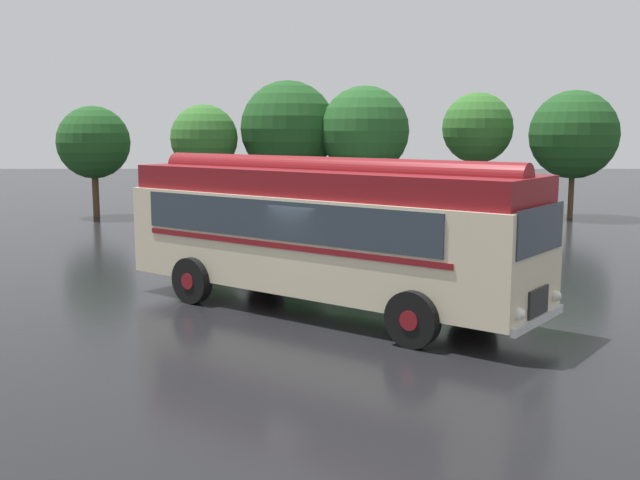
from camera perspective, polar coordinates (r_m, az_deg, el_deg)
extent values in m
plane|color=black|center=(16.89, 0.19, -5.58)|extent=(120.00, 120.00, 0.00)
cube|color=beige|center=(16.81, 0.02, -0.08)|extent=(9.48, 8.04, 2.10)
cube|color=maroon|center=(16.66, 0.02, 4.44)|extent=(9.20, 7.76, 0.56)
cylinder|color=maroon|center=(16.64, 0.02, 5.34)|extent=(7.93, 6.22, 0.60)
cube|color=#2D3842|center=(17.92, 1.69, 2.29)|extent=(6.39, 4.87, 0.84)
cube|color=#2D3842|center=(15.94, -3.58, 1.50)|extent=(6.39, 4.87, 0.84)
cube|color=maroon|center=(17.93, 1.93, 0.55)|extent=(6.55, 4.98, 0.12)
cube|color=maroon|center=(15.95, -3.29, -0.45)|extent=(6.55, 4.98, 0.12)
cube|color=#2D3842|center=(14.30, 16.29, 0.76)|extent=(1.36, 1.77, 0.88)
cube|color=black|center=(14.53, 16.08, -4.60)|extent=(0.59, 0.75, 0.56)
cube|color=silver|center=(14.60, 16.10, -5.87)|extent=(1.52, 1.95, 0.16)
sphere|color=white|center=(15.36, 17.32, -4.07)|extent=(0.22, 0.22, 0.22)
sphere|color=white|center=(13.72, 14.76, -5.45)|extent=(0.22, 0.22, 0.22)
cylinder|color=black|center=(16.51, 11.43, -4.12)|extent=(1.05, 0.89, 1.10)
cylinder|color=maroon|center=(16.51, 11.43, -4.12)|extent=(0.50, 0.49, 0.39)
cylinder|color=black|center=(14.27, 6.87, -6.01)|extent=(1.05, 0.89, 1.10)
cylinder|color=maroon|center=(14.27, 6.87, -6.01)|extent=(0.50, 0.49, 0.39)
cylinder|color=black|center=(19.78, -4.43, -1.88)|extent=(1.05, 0.89, 1.10)
cylinder|color=maroon|center=(19.78, -4.43, -1.88)|extent=(0.50, 0.49, 0.39)
cylinder|color=black|center=(17.96, -9.93, -3.06)|extent=(1.05, 0.89, 1.10)
cylinder|color=maroon|center=(17.96, -9.93, -3.06)|extent=(0.50, 0.49, 0.39)
cube|color=black|center=(29.03, -2.33, 1.70)|extent=(2.05, 4.33, 0.70)
cube|color=black|center=(29.11, -2.35, 3.05)|extent=(1.68, 2.30, 0.64)
cube|color=#2D3842|center=(29.15, -0.86, 3.06)|extent=(0.19, 1.93, 0.50)
cube|color=#2D3842|center=(29.08, -3.85, 3.03)|extent=(0.19, 1.93, 0.50)
cylinder|color=black|center=(27.84, -0.39, 0.69)|extent=(0.25, 0.65, 0.64)
cylinder|color=black|center=(27.76, -4.01, 0.65)|extent=(0.25, 0.65, 0.64)
cylinder|color=black|center=(30.42, -0.79, 1.36)|extent=(0.25, 0.65, 0.64)
cylinder|color=black|center=(30.34, -4.10, 1.32)|extent=(0.25, 0.65, 0.64)
cube|color=silver|center=(29.10, 3.06, 1.71)|extent=(1.98, 4.31, 0.70)
cube|color=silver|center=(29.18, 3.03, 3.06)|extent=(1.64, 2.28, 0.64)
cube|color=#2D3842|center=(29.28, 4.51, 3.06)|extent=(0.15, 1.93, 0.50)
cube|color=#2D3842|center=(29.09, 1.55, 3.05)|extent=(0.15, 1.93, 0.50)
cylinder|color=black|center=(27.99, 5.17, 0.70)|extent=(0.24, 0.65, 0.64)
cylinder|color=black|center=(27.76, 1.58, 0.67)|extent=(0.24, 0.65, 0.64)
cylinder|color=black|center=(30.54, 4.39, 1.36)|extent=(0.24, 0.65, 0.64)
cylinder|color=black|center=(30.33, 1.10, 1.34)|extent=(0.24, 0.65, 0.64)
cylinder|color=#4C3823|center=(36.29, -16.91, 3.41)|extent=(0.30, 0.30, 2.22)
sphere|color=#1E4C1E|center=(36.17, -17.07, 7.13)|extent=(3.32, 3.32, 3.32)
sphere|color=#1E4C1E|center=(36.42, -16.65, 6.77)|extent=(2.06, 2.06, 2.06)
cylinder|color=#4C3823|center=(35.00, -8.92, 3.73)|extent=(0.39, 0.39, 2.50)
sphere|color=#336B28|center=(34.88, -9.01, 7.66)|extent=(3.07, 3.07, 3.07)
sphere|color=#336B28|center=(34.51, -8.55, 7.73)|extent=(1.89, 1.89, 1.89)
cylinder|color=#4C3823|center=(35.41, -2.61, 3.81)|extent=(0.34, 0.34, 2.42)
sphere|color=#1E4C1E|center=(35.29, -2.65, 8.47)|extent=(4.45, 4.45, 4.45)
sphere|color=#1E4C1E|center=(34.91, -2.34, 8.57)|extent=(3.25, 3.25, 3.25)
cylinder|color=#4C3823|center=(34.54, 3.20, 3.73)|extent=(0.28, 0.28, 2.47)
sphere|color=#235623|center=(34.42, 3.23, 8.31)|extent=(4.06, 4.06, 4.06)
sphere|color=#235623|center=(34.44, 2.38, 8.83)|extent=(2.28, 2.28, 2.28)
cylinder|color=#4C3823|center=(36.67, 11.58, 4.16)|extent=(0.39, 0.39, 2.87)
sphere|color=#336B28|center=(36.57, 11.71, 8.36)|extent=(3.34, 3.34, 3.34)
sphere|color=#336B28|center=(36.51, 11.20, 8.26)|extent=(2.08, 2.08, 2.08)
cylinder|color=#4C3823|center=(36.35, 18.39, 3.43)|extent=(0.25, 0.25, 2.32)
sphere|color=#1E4C1E|center=(36.23, 18.59, 7.63)|extent=(4.01, 4.01, 4.01)
sphere|color=#1E4C1E|center=(36.34, 19.16, 7.79)|extent=(2.73, 2.73, 2.73)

